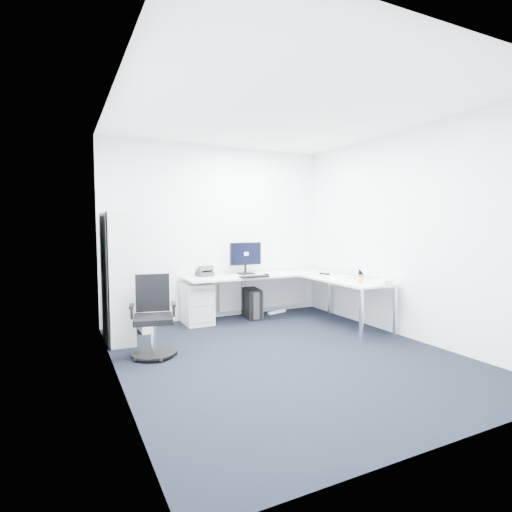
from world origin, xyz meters
name	(u,v)px	position (x,y,z in m)	size (l,w,h in m)	color
ground	(285,354)	(0.00, 0.00, 0.00)	(4.20, 4.20, 0.00)	black
ceiling	(286,112)	(0.00, 0.00, 2.70)	(4.20, 4.20, 0.00)	white
wall_back	(218,233)	(0.00, 2.10, 1.35)	(3.60, 0.02, 2.70)	white
wall_front	(451,245)	(0.00, -2.10, 1.35)	(3.60, 0.02, 2.70)	white
wall_left	(116,239)	(-1.80, 0.00, 1.35)	(0.02, 4.20, 2.70)	white
wall_right	(404,235)	(1.80, 0.00, 1.35)	(0.02, 4.20, 2.70)	white
l_desk	(269,300)	(0.55, 1.40, 0.35)	(2.39, 1.34, 0.70)	silver
drawer_pedestal	(197,303)	(-0.45, 1.82, 0.30)	(0.40, 0.49, 0.61)	silver
bookshelf	(117,277)	(-1.62, 1.45, 0.82)	(0.32, 0.82, 1.63)	#B2B4B4
task_chair	(153,317)	(-1.36, 0.59, 0.46)	(0.51, 0.51, 0.91)	black
black_pc_tower	(252,303)	(0.45, 1.82, 0.23)	(0.21, 0.48, 0.47)	black
beige_pc_tower	(146,317)	(-1.22, 1.74, 0.19)	(0.18, 0.40, 0.38)	beige
power_strip	(277,312)	(0.96, 1.91, 0.02)	(0.36, 0.06, 0.04)	white
monitor	(246,258)	(0.37, 1.84, 0.96)	(0.54, 0.17, 0.52)	black
black_keyboard	(254,277)	(0.32, 1.45, 0.71)	(0.44, 0.16, 0.02)	black
mouse	(266,275)	(0.57, 1.55, 0.71)	(0.05, 0.09, 0.03)	black
desk_phone	(205,271)	(-0.30, 1.90, 0.78)	(0.22, 0.22, 0.16)	#2C2C2F
laptop	(358,270)	(1.64, 0.69, 0.81)	(0.32, 0.31, 0.23)	silver
white_keyboard	(336,279)	(1.28, 0.73, 0.70)	(0.11, 0.39, 0.01)	white
headphones	(325,273)	(1.46, 1.26, 0.72)	(0.11, 0.17, 0.04)	black
orange_fruit	(360,280)	(1.35, 0.31, 0.74)	(0.08, 0.08, 0.08)	orange
tissue_box	(384,283)	(1.44, -0.03, 0.74)	(0.12, 0.22, 0.08)	white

